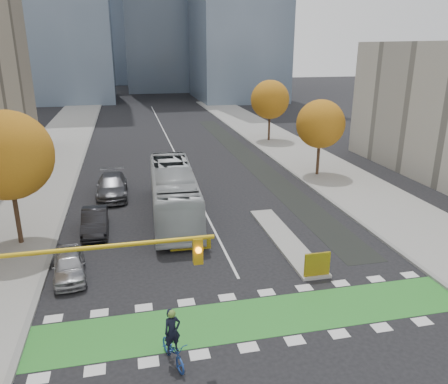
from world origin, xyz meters
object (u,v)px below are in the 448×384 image
cyclist (173,345)px  parked_car_c (112,186)px  hazard_board (317,264)px  parked_car_a (69,265)px  tree_east_far (270,100)px  parked_car_b (95,221)px  tree_west (7,155)px  bus (174,192)px  traffic_signal_west (55,280)px  tree_east_near (320,124)px

cyclist → parked_car_c: (-2.63, 20.72, 0.07)m
hazard_board → parked_car_a: (-12.64, 2.99, -0.11)m
tree_east_far → parked_car_b: (-20.14, -25.04, -4.49)m
tree_west → bus: tree_west is taller
cyclist → parked_car_c: 20.89m
cyclist → parked_car_a: cyclist is taller
tree_west → cyclist: tree_west is taller
tree_east_far → traffic_signal_west: (-20.43, -38.51, -1.21)m
tree_east_far → traffic_signal_west: bearing=-117.9°
cyclist → tree_west: bearing=105.4°
hazard_board → tree_west: 18.44m
traffic_signal_west → parked_car_a: (-0.72, 7.70, -3.34)m
bus → parked_car_b: bus is taller
parked_car_c → parked_car_a: bearing=-98.2°
bus → parked_car_a: size_ratio=3.10×
hazard_board → traffic_signal_west: traffic_signal_west is taller
cyclist → parked_car_a: size_ratio=0.57×
tree_east_near → parked_car_a: size_ratio=1.74×
tree_east_far → cyclist: tree_east_far is taller
tree_west → traffic_signal_west: size_ratio=0.96×
hazard_board → parked_car_b: size_ratio=0.31×
bus → parked_car_b: bearing=-159.1°
cyclist → parked_car_a: bearing=103.6°
tree_west → parked_car_c: size_ratio=1.40×
tree_east_near → cyclist: (-16.05, -22.61, -4.08)m
tree_east_near → parked_car_a: 25.75m
cyclist → bus: 15.48m
hazard_board → tree_east_far: tree_east_far is taller
hazard_board → tree_east_near: size_ratio=0.20×
tree_west → traffic_signal_west: bearing=-72.0°
hazard_board → traffic_signal_west: 13.23m
parked_car_a → parked_car_c: size_ratio=0.69×
bus → hazard_board: bearing=-56.6°
traffic_signal_west → bus: bearing=69.6°
hazard_board → cyclist: (-8.05, -4.81, -0.02)m
traffic_signal_west → bus: 16.42m
tree_east_far → bus: tree_east_far is taller
hazard_board → tree_east_far: bearing=75.9°
parked_car_b → tree_west: bearing=-168.5°
parked_car_c → tree_east_far: bearing=43.5°
parked_car_a → traffic_signal_west: bearing=-91.2°
parked_car_c → tree_west: bearing=-122.8°
hazard_board → parked_car_a: 12.99m
parked_car_a → parked_car_b: 5.86m
bus → cyclist: bearing=-93.9°
traffic_signal_west → cyclist: size_ratio=3.65×
tree_west → tree_east_far: tree_west is taller
parked_car_a → parked_car_c: bearing=74.8°
bus → parked_car_b: size_ratio=2.78×
tree_east_near → parked_car_b: (-19.64, -9.04, -4.11)m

